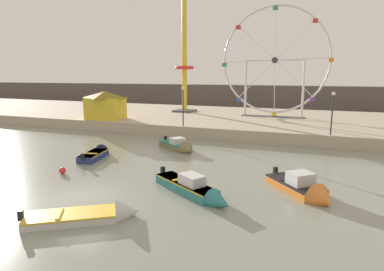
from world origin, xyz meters
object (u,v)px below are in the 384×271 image
(motorboat_navy_blue, at_px, (97,154))
(carnival_booth_yellow_awning, at_px, (105,105))
(motorboat_teal_painted, at_px, (195,189))
(motorboat_orange_hull, at_px, (304,189))
(mooring_buoy_orange, at_px, (62,170))
(drop_tower_yellow_tower, at_px, (184,63))
(promenade_lamp_near, at_px, (333,107))
(motorboat_olive_wood, at_px, (179,146))
(motorboat_pale_grey, at_px, (96,215))
(promenade_lamp_far, at_px, (183,101))
(ferris_wheel_white_frame, at_px, (275,62))

(motorboat_navy_blue, height_order, carnival_booth_yellow_awning, carnival_booth_yellow_awning)
(carnival_booth_yellow_awning, bearing_deg, motorboat_teal_painted, -47.99)
(motorboat_orange_hull, xyz_separation_m, mooring_buoy_orange, (-15.11, -1.66, -0.13))
(motorboat_teal_painted, xyz_separation_m, drop_tower_yellow_tower, (-11.77, 27.25, 7.62))
(promenade_lamp_near, bearing_deg, motorboat_orange_hull, -97.26)
(motorboat_teal_painted, bearing_deg, motorboat_orange_hull, 53.10)
(motorboat_olive_wood, relative_size, drop_tower_yellow_tower, 0.26)
(motorboat_olive_wood, distance_m, mooring_buoy_orange, 10.08)
(motorboat_olive_wood, distance_m, motorboat_teal_painted, 10.73)
(motorboat_pale_grey, height_order, carnival_booth_yellow_awning, carnival_booth_yellow_awning)
(motorboat_pale_grey, bearing_deg, motorboat_teal_painted, 20.06)
(promenade_lamp_far, bearing_deg, motorboat_orange_hull, -46.05)
(motorboat_teal_painted, height_order, mooring_buoy_orange, motorboat_teal_painted)
(motorboat_olive_wood, distance_m, promenade_lamp_near, 13.83)
(promenade_lamp_far, bearing_deg, motorboat_teal_painted, -65.27)
(motorboat_olive_wood, height_order, carnival_booth_yellow_awning, carnival_booth_yellow_awning)
(motorboat_orange_hull, bearing_deg, drop_tower_yellow_tower, 173.67)
(carnival_booth_yellow_awning, distance_m, mooring_buoy_orange, 18.19)
(drop_tower_yellow_tower, bearing_deg, ferris_wheel_white_frame, -6.22)
(motorboat_pale_grey, height_order, motorboat_teal_painted, motorboat_teal_painted)
(motorboat_navy_blue, bearing_deg, motorboat_teal_painted, -127.92)
(ferris_wheel_white_frame, height_order, mooring_buoy_orange, ferris_wheel_white_frame)
(mooring_buoy_orange, bearing_deg, motorboat_teal_painted, -3.12)
(promenade_lamp_far, bearing_deg, mooring_buoy_orange, -100.00)
(drop_tower_yellow_tower, distance_m, carnival_booth_yellow_awning, 13.15)
(motorboat_orange_hull, bearing_deg, carnival_booth_yellow_awning, -162.93)
(motorboat_pale_grey, xyz_separation_m, drop_tower_yellow_tower, (-8.57, 31.59, 7.77))
(promenade_lamp_far, distance_m, mooring_buoy_orange, 15.30)
(promenade_lamp_near, bearing_deg, motorboat_olive_wood, -155.21)
(motorboat_pale_grey, relative_size, motorboat_teal_painted, 0.89)
(motorboat_teal_painted, xyz_separation_m, promenade_lamp_far, (-6.99, 15.17, 3.43))
(drop_tower_yellow_tower, xyz_separation_m, promenade_lamp_far, (4.79, -12.08, -4.19))
(ferris_wheel_white_frame, bearing_deg, motorboat_teal_painted, -91.66)
(ferris_wheel_white_frame, xyz_separation_m, promenade_lamp_near, (6.44, -10.76, -4.26))
(motorboat_orange_hull, height_order, motorboat_pale_grey, motorboat_orange_hull)
(carnival_booth_yellow_awning, bearing_deg, promenade_lamp_far, -12.42)
(drop_tower_yellow_tower, bearing_deg, motorboat_navy_blue, -85.96)
(motorboat_orange_hull, bearing_deg, motorboat_navy_blue, -141.19)
(motorboat_teal_painted, bearing_deg, motorboat_navy_blue, -174.55)
(ferris_wheel_white_frame, distance_m, drop_tower_yellow_tower, 12.60)
(motorboat_teal_painted, bearing_deg, promenade_lamp_near, 96.22)
(motorboat_navy_blue, xyz_separation_m, motorboat_teal_painted, (10.20, -5.02, 0.09))
(motorboat_pale_grey, height_order, drop_tower_yellow_tower, drop_tower_yellow_tower)
(promenade_lamp_far, bearing_deg, drop_tower_yellow_tower, 111.62)
(motorboat_teal_painted, bearing_deg, promenade_lamp_far, 146.37)
(motorboat_pale_grey, distance_m, drop_tower_yellow_tower, 33.64)
(motorboat_navy_blue, relative_size, promenade_lamp_far, 1.03)
(drop_tower_yellow_tower, bearing_deg, carnival_booth_yellow_awning, -118.77)
(motorboat_orange_hull, bearing_deg, motorboat_teal_painted, -109.50)
(promenade_lamp_far, relative_size, mooring_buoy_orange, 9.14)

